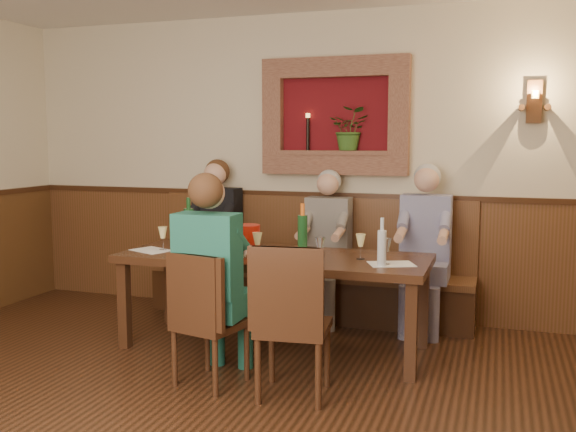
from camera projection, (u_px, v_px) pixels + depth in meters
name	position (u px, v px, depth m)	size (l,w,h in m)	color
room_shell	(146.00, 89.00, 3.12)	(6.04, 6.04, 2.82)	beige
wainscoting	(153.00, 347.00, 3.27)	(6.02, 6.02, 1.15)	#503316
wall_niche	(339.00, 121.00, 5.83)	(1.36, 0.30, 1.06)	#5D0D12
wall_sconce	(534.00, 103.00, 5.28)	(0.25, 0.20, 0.35)	#503316
dining_table	(274.00, 264.00, 5.01)	(2.40, 0.90, 0.75)	#361D10
bench	(308.00, 282.00, 5.94)	(3.00, 0.45, 1.11)	#381E0F
chair_near_left	(209.00, 346.00, 4.30)	(0.49, 0.49, 0.91)	#361D10
chair_near_right	(293.00, 352.00, 4.09)	(0.49, 0.49, 1.00)	#361D10
person_bench_left	(214.00, 249.00, 6.09)	(0.43, 0.53, 1.45)	black
person_bench_mid	(326.00, 260.00, 5.75)	(0.40, 0.49, 1.37)	#5A5552
person_bench_right	(424.00, 263.00, 5.47)	(0.43, 0.52, 1.44)	navy
person_chair_front	(214.00, 296.00, 4.33)	(0.42, 0.52, 1.43)	#185357
spittoon_bucket	(247.00, 239.00, 5.02)	(0.20, 0.20, 0.23)	#B7190B
wine_bottle_green_a	(303.00, 235.00, 4.84)	(0.08, 0.08, 0.41)	#19471E
wine_bottle_green_b	(189.00, 228.00, 5.23)	(0.09, 0.09, 0.42)	#19471E
water_bottle	(382.00, 247.00, 4.51)	(0.07, 0.07, 0.35)	silver
tasting_sheet_a	(152.00, 250.00, 5.18)	(0.32, 0.23, 0.00)	white
tasting_sheet_b	(288.00, 258.00, 4.83)	(0.28, 0.20, 0.00)	white
tasting_sheet_c	(391.00, 264.00, 4.61)	(0.32, 0.23, 0.00)	white
tasting_sheet_d	(203.00, 256.00, 4.91)	(0.26, 0.19, 0.00)	white
wine_glass_0	(361.00, 247.00, 4.79)	(0.08, 0.08, 0.19)	#FEF097
wine_glass_1	(320.00, 250.00, 4.63)	(0.08, 0.08, 0.19)	white
wine_glass_2	(163.00, 238.00, 5.19)	(0.08, 0.08, 0.19)	#FEF097
wine_glass_3	(386.00, 251.00, 4.58)	(0.08, 0.08, 0.19)	white
wine_glass_4	(244.00, 239.00, 5.17)	(0.08, 0.08, 0.19)	white
wine_glass_5	(187.00, 236.00, 5.31)	(0.08, 0.08, 0.19)	white
wine_glass_6	(199.00, 243.00, 4.96)	(0.08, 0.08, 0.19)	#FEF097
wine_glass_7	(257.00, 245.00, 4.86)	(0.08, 0.08, 0.19)	#FEF097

